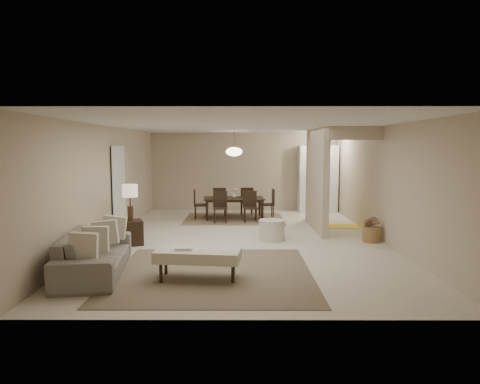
{
  "coord_description": "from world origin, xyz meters",
  "views": [
    {
      "loc": [
        -0.08,
        -9.38,
        2.04
      ],
      "look_at": [
        -0.11,
        0.09,
        1.05
      ],
      "focal_mm": 32.0,
      "sensor_mm": 36.0,
      "label": 1
    }
  ],
  "objects_px": {
    "pantry_cabinet": "(318,179)",
    "ottoman_bench": "(198,255)",
    "round_pouf": "(272,230)",
    "sofa": "(95,253)",
    "dining_table": "(234,208)",
    "side_table": "(131,233)",
    "wicker_basket": "(372,234)"
  },
  "relations": [
    {
      "from": "wicker_basket",
      "to": "side_table",
      "type": "bearing_deg",
      "value": -176.9
    },
    {
      "from": "pantry_cabinet",
      "to": "ottoman_bench",
      "type": "height_order",
      "value": "pantry_cabinet"
    },
    {
      "from": "side_table",
      "to": "wicker_basket",
      "type": "bearing_deg",
      "value": 3.1
    },
    {
      "from": "pantry_cabinet",
      "to": "wicker_basket",
      "type": "height_order",
      "value": "pantry_cabinet"
    },
    {
      "from": "ottoman_bench",
      "to": "side_table",
      "type": "relative_size",
      "value": 2.65
    },
    {
      "from": "sofa",
      "to": "pantry_cabinet",
      "type": "bearing_deg",
      "value": -43.36
    },
    {
      "from": "pantry_cabinet",
      "to": "ottoman_bench",
      "type": "distance_m",
      "value": 7.74
    },
    {
      "from": "side_table",
      "to": "sofa",
      "type": "bearing_deg",
      "value": -91.39
    },
    {
      "from": "wicker_basket",
      "to": "ottoman_bench",
      "type": "bearing_deg",
      "value": -142.88
    },
    {
      "from": "side_table",
      "to": "round_pouf",
      "type": "distance_m",
      "value": 3.03
    },
    {
      "from": "pantry_cabinet",
      "to": "round_pouf",
      "type": "bearing_deg",
      "value": -112.28
    },
    {
      "from": "pantry_cabinet",
      "to": "round_pouf",
      "type": "xyz_separation_m",
      "value": [
        -1.75,
        -4.27,
        -0.83
      ]
    },
    {
      "from": "pantry_cabinet",
      "to": "wicker_basket",
      "type": "relative_size",
      "value": 5.43
    },
    {
      "from": "ottoman_bench",
      "to": "dining_table",
      "type": "xyz_separation_m",
      "value": [
        0.46,
        5.64,
        -0.07
      ]
    },
    {
      "from": "side_table",
      "to": "wicker_basket",
      "type": "height_order",
      "value": "side_table"
    },
    {
      "from": "sofa",
      "to": "dining_table",
      "type": "xyz_separation_m",
      "value": [
        2.17,
        5.34,
        -0.03
      ]
    },
    {
      "from": "sofa",
      "to": "dining_table",
      "type": "relative_size",
      "value": 1.33
    },
    {
      "from": "round_pouf",
      "to": "pantry_cabinet",
      "type": "bearing_deg",
      "value": 67.72
    },
    {
      "from": "pantry_cabinet",
      "to": "wicker_basket",
      "type": "bearing_deg",
      "value": -84.82
    },
    {
      "from": "wicker_basket",
      "to": "dining_table",
      "type": "relative_size",
      "value": 0.23
    },
    {
      "from": "ottoman_bench",
      "to": "round_pouf",
      "type": "relative_size",
      "value": 2.35
    },
    {
      "from": "side_table",
      "to": "round_pouf",
      "type": "xyz_separation_m",
      "value": [
        3.0,
        0.42,
        -0.03
      ]
    },
    {
      "from": "round_pouf",
      "to": "wicker_basket",
      "type": "height_order",
      "value": "round_pouf"
    },
    {
      "from": "dining_table",
      "to": "pantry_cabinet",
      "type": "bearing_deg",
      "value": 24.47
    },
    {
      "from": "pantry_cabinet",
      "to": "dining_table",
      "type": "height_order",
      "value": "pantry_cabinet"
    },
    {
      "from": "round_pouf",
      "to": "dining_table",
      "type": "xyz_separation_m",
      "value": [
        -0.88,
        2.85,
        0.08
      ]
    },
    {
      "from": "sofa",
      "to": "dining_table",
      "type": "distance_m",
      "value": 5.76
    },
    {
      "from": "round_pouf",
      "to": "wicker_basket",
      "type": "xyz_separation_m",
      "value": [
        2.15,
        -0.14,
        -0.06
      ]
    },
    {
      "from": "sofa",
      "to": "wicker_basket",
      "type": "height_order",
      "value": "sofa"
    },
    {
      "from": "sofa",
      "to": "ottoman_bench",
      "type": "bearing_deg",
      "value": -107.96
    },
    {
      "from": "ottoman_bench",
      "to": "round_pouf",
      "type": "distance_m",
      "value": 3.1
    },
    {
      "from": "sofa",
      "to": "side_table",
      "type": "height_order",
      "value": "sofa"
    }
  ]
}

